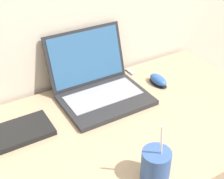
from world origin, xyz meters
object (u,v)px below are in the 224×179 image
drink_cup (156,165)px  computer_mouse (158,80)px  laptop (99,84)px  usb_stick (130,72)px

drink_cup → computer_mouse: drink_cup is taller
laptop → usb_stick: 0.25m
laptop → drink_cup: laptop is taller
computer_mouse → usb_stick: 0.16m
computer_mouse → laptop: bearing=167.9°
computer_mouse → usb_stick: computer_mouse is taller
usb_stick → laptop: bearing=-157.6°
laptop → drink_cup: 0.49m
laptop → drink_cup: (-0.07, -0.48, -0.00)m
laptop → computer_mouse: laptop is taller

